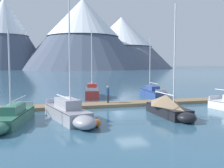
{
  "coord_description": "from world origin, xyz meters",
  "views": [
    {
      "loc": [
        -7.68,
        -20.04,
        4.17
      ],
      "look_at": [
        0.0,
        6.0,
        2.0
      ],
      "focal_mm": 41.21,
      "sensor_mm": 36.0,
      "label": 1
    }
  ],
  "objects_px": {
    "sailboat_second_berth": "(70,113)",
    "person_on_dock": "(108,93)",
    "sailboat_mid_dock_port": "(92,92)",
    "sailboat_nearest_berth": "(12,117)",
    "mooring_buoy_channel_marker": "(97,123)",
    "sailboat_mid_dock_starboard": "(169,106)",
    "sailboat_far_berth": "(151,92)"
  },
  "relations": [
    {
      "from": "sailboat_mid_dock_starboard",
      "to": "sailboat_far_berth",
      "type": "bearing_deg",
      "value": 71.68
    },
    {
      "from": "sailboat_far_berth",
      "to": "person_on_dock",
      "type": "bearing_deg",
      "value": -144.76
    },
    {
      "from": "person_on_dock",
      "to": "mooring_buoy_channel_marker",
      "type": "bearing_deg",
      "value": -110.38
    },
    {
      "from": "sailboat_mid_dock_starboard",
      "to": "mooring_buoy_channel_marker",
      "type": "height_order",
      "value": "sailboat_mid_dock_starboard"
    },
    {
      "from": "person_on_dock",
      "to": "mooring_buoy_channel_marker",
      "type": "xyz_separation_m",
      "value": [
        -3.01,
        -8.12,
        -0.98
      ]
    },
    {
      "from": "sailboat_nearest_berth",
      "to": "sailboat_far_berth",
      "type": "relative_size",
      "value": 0.94
    },
    {
      "from": "sailboat_mid_dock_starboard",
      "to": "person_on_dock",
      "type": "bearing_deg",
      "value": 117.96
    },
    {
      "from": "sailboat_second_berth",
      "to": "person_on_dock",
      "type": "bearing_deg",
      "value": 52.59
    },
    {
      "from": "sailboat_nearest_berth",
      "to": "sailboat_second_berth",
      "type": "bearing_deg",
      "value": -1.02
    },
    {
      "from": "sailboat_second_berth",
      "to": "sailboat_mid_dock_port",
      "type": "xyz_separation_m",
      "value": [
        4.33,
        12.65,
        0.07
      ]
    },
    {
      "from": "sailboat_mid_dock_starboard",
      "to": "mooring_buoy_channel_marker",
      "type": "bearing_deg",
      "value": -163.18
    },
    {
      "from": "sailboat_mid_dock_port",
      "to": "person_on_dock",
      "type": "distance_m",
      "value": 6.79
    },
    {
      "from": "sailboat_mid_dock_port",
      "to": "mooring_buoy_channel_marker",
      "type": "relative_size",
      "value": 13.09
    },
    {
      "from": "sailboat_nearest_berth",
      "to": "person_on_dock",
      "type": "distance_m",
      "value": 10.23
    },
    {
      "from": "sailboat_far_berth",
      "to": "sailboat_mid_dock_port",
      "type": "bearing_deg",
      "value": 165.69
    },
    {
      "from": "sailboat_mid_dock_starboard",
      "to": "mooring_buoy_channel_marker",
      "type": "distance_m",
      "value": 6.61
    },
    {
      "from": "mooring_buoy_channel_marker",
      "to": "sailboat_second_berth",
      "type": "bearing_deg",
      "value": 123.75
    },
    {
      "from": "sailboat_far_berth",
      "to": "sailboat_mid_dock_starboard",
      "type": "bearing_deg",
      "value": -108.32
    },
    {
      "from": "sailboat_mid_dock_port",
      "to": "sailboat_mid_dock_starboard",
      "type": "xyz_separation_m",
      "value": [
        3.47,
        -12.97,
        0.1
      ]
    },
    {
      "from": "sailboat_mid_dock_port",
      "to": "sailboat_far_berth",
      "type": "height_order",
      "value": "sailboat_mid_dock_port"
    },
    {
      "from": "sailboat_nearest_berth",
      "to": "sailboat_mid_dock_port",
      "type": "bearing_deg",
      "value": 56.9
    },
    {
      "from": "sailboat_nearest_berth",
      "to": "sailboat_mid_dock_port",
      "type": "height_order",
      "value": "sailboat_mid_dock_port"
    },
    {
      "from": "sailboat_nearest_berth",
      "to": "mooring_buoy_channel_marker",
      "type": "height_order",
      "value": "sailboat_nearest_berth"
    },
    {
      "from": "sailboat_second_berth",
      "to": "mooring_buoy_channel_marker",
      "type": "xyz_separation_m",
      "value": [
        1.49,
        -2.23,
        -0.34
      ]
    },
    {
      "from": "sailboat_far_berth",
      "to": "sailboat_nearest_berth",
      "type": "bearing_deg",
      "value": -145.01
    },
    {
      "from": "sailboat_mid_dock_port",
      "to": "person_on_dock",
      "type": "bearing_deg",
      "value": -88.49
    },
    {
      "from": "mooring_buoy_channel_marker",
      "to": "sailboat_far_berth",
      "type": "bearing_deg",
      "value": 52.54
    },
    {
      "from": "mooring_buoy_channel_marker",
      "to": "sailboat_nearest_berth",
      "type": "bearing_deg",
      "value": 156.82
    },
    {
      "from": "sailboat_nearest_berth",
      "to": "sailboat_mid_dock_starboard",
      "type": "relative_size",
      "value": 0.8
    },
    {
      "from": "sailboat_mid_dock_port",
      "to": "person_on_dock",
      "type": "xyz_separation_m",
      "value": [
        0.18,
        -6.76,
        0.57
      ]
    },
    {
      "from": "sailboat_mid_dock_starboard",
      "to": "sailboat_second_berth",
      "type": "bearing_deg",
      "value": 177.64
    },
    {
      "from": "sailboat_far_berth",
      "to": "mooring_buoy_channel_marker",
      "type": "distance_m",
      "value": 16.45
    }
  ]
}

